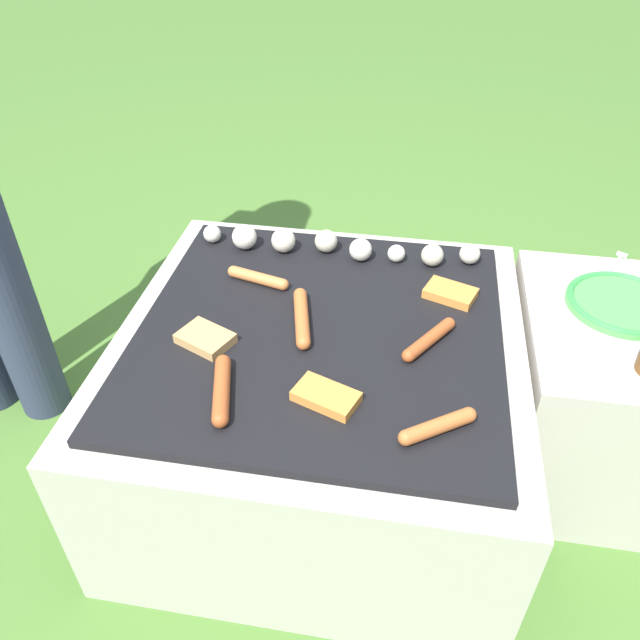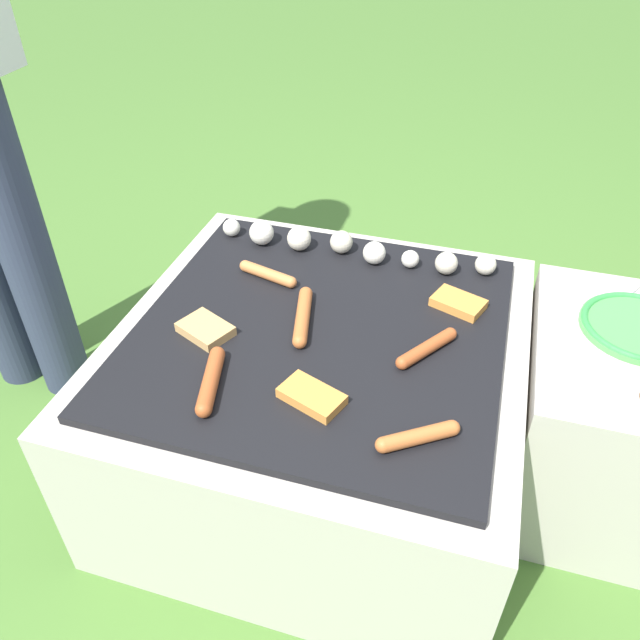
{
  "view_description": "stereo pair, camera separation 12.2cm",
  "coord_description": "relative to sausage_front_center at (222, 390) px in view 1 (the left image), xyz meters",
  "views": [
    {
      "loc": [
        0.16,
        -0.96,
        1.22
      ],
      "look_at": [
        0.0,
        0.0,
        0.45
      ],
      "focal_mm": 35.0,
      "sensor_mm": 36.0,
      "label": 1
    },
    {
      "loc": [
        0.28,
        -0.94,
        1.22
      ],
      "look_at": [
        0.0,
        0.0,
        0.45
      ],
      "focal_mm": 35.0,
      "sensor_mm": 36.0,
      "label": 2
    }
  ],
  "objects": [
    {
      "name": "plate_colorful",
      "position": [
        0.75,
        0.39,
        -0.01
      ],
      "size": [
        0.23,
        0.23,
        0.02
      ],
      "color": "#4CB24C",
      "rests_on": "side_ledge"
    },
    {
      "name": "ground_plane",
      "position": [
        0.14,
        0.22,
        -0.44
      ],
      "size": [
        14.0,
        14.0,
        0.0
      ],
      "primitive_type": "plane",
      "color": "#47702D"
    },
    {
      "name": "sausage_front_right",
      "position": [
        0.36,
        0.2,
        -0.0
      ],
      "size": [
        0.1,
        0.14,
        0.03
      ],
      "color": "#A34C23",
      "rests_on": "grill"
    },
    {
      "name": "bread_slice_right",
      "position": [
        0.18,
        0.02,
        -0.0
      ],
      "size": [
        0.13,
        0.1,
        0.02
      ],
      "color": "#D18438",
      "rests_on": "grill"
    },
    {
      "name": "grill",
      "position": [
        0.14,
        0.22,
        -0.23
      ],
      "size": [
        0.82,
        0.82,
        0.43
      ],
      "color": "#B2AA9E",
      "rests_on": "ground_plane"
    },
    {
      "name": "side_ledge",
      "position": [
        0.75,
        0.34,
        -0.23
      ],
      "size": [
        0.39,
        0.49,
        0.43
      ],
      "color": "#B2AA9E",
      "rests_on": "ground_plane"
    },
    {
      "name": "sausage_back_left",
      "position": [
        0.38,
        -0.02,
        -0.0
      ],
      "size": [
        0.13,
        0.1,
        0.03
      ],
      "color": "#B7602D",
      "rests_on": "grill"
    },
    {
      "name": "sausage_mid_left",
      "position": [
        -0.02,
        0.35,
        -0.0
      ],
      "size": [
        0.15,
        0.06,
        0.03
      ],
      "color": "#C6753D",
      "rests_on": "grill"
    },
    {
      "name": "bread_slice_left",
      "position": [
        -0.07,
        0.14,
        -0.0
      ],
      "size": [
        0.12,
        0.11,
        0.02
      ],
      "color": "tan",
      "rests_on": "grill"
    },
    {
      "name": "fork_utensil",
      "position": [
        0.76,
        0.53,
        -0.01
      ],
      "size": [
        0.11,
        0.18,
        0.01
      ],
      "color": "silver",
      "rests_on": "side_ledge"
    },
    {
      "name": "mushroom_row",
      "position": [
        0.12,
        0.5,
        0.01
      ],
      "size": [
        0.66,
        0.08,
        0.06
      ],
      "color": "silver",
      "rests_on": "grill"
    },
    {
      "name": "sausage_front_center",
      "position": [
        0.0,
        0.0,
        0.0
      ],
      "size": [
        0.07,
        0.17,
        0.03
      ],
      "color": "#A34C23",
      "rests_on": "grill"
    },
    {
      "name": "sausage_mid_right",
      "position": [
        0.1,
        0.23,
        -0.0
      ],
      "size": [
        0.06,
        0.18,
        0.03
      ],
      "color": "#B7602D",
      "rests_on": "grill"
    },
    {
      "name": "bread_slice_center",
      "position": [
        0.4,
        0.37,
        -0.0
      ],
      "size": [
        0.12,
        0.1,
        0.02
      ],
      "color": "#D18438",
      "rests_on": "grill"
    }
  ]
}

